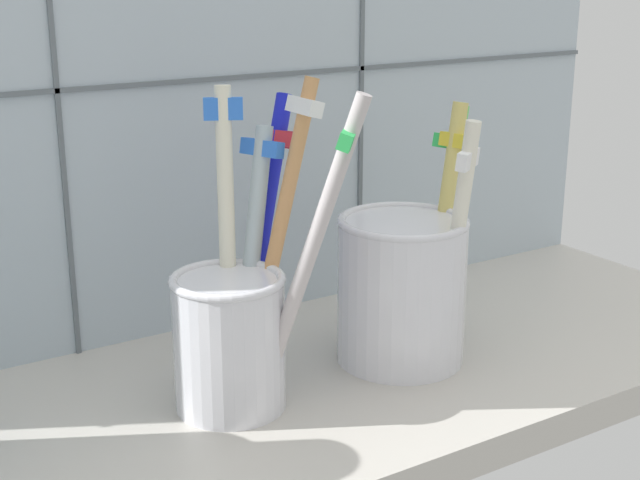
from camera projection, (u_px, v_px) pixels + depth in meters
The scene contains 4 objects.
counter_slab at pixel (315, 393), 54.36cm from camera, with size 64.00×22.00×2.00cm, color #BCB7AD.
tile_wall_back at pixel (214, 11), 57.72cm from camera, with size 64.00×2.20×45.00cm.
toothbrush_cup_left at pixel (236, 318), 49.60cm from camera, with size 9.50×10.03×17.71cm.
toothbrush_cup_right at pixel (405, 283), 55.25cm from camera, with size 9.71×8.11×15.45cm.
Camera 1 is at (-26.16, -41.78, 25.65)cm, focal length 51.46 mm.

